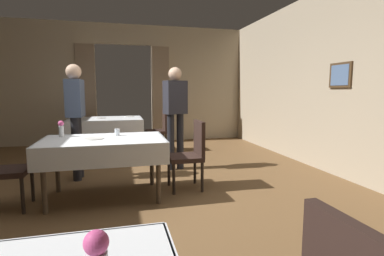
# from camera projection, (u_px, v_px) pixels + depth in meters

# --- Properties ---
(ground) EXTENTS (10.08, 10.08, 0.00)m
(ground) POSITION_uv_depth(u_px,v_px,m) (134.00, 197.00, 3.68)
(ground) COLOR brown
(wall_right) EXTENTS (0.16, 8.40, 3.00)m
(wall_right) POSITION_uv_depth(u_px,v_px,m) (355.00, 79.00, 4.26)
(wall_right) COLOR tan
(wall_right) RESTS_ON ground
(wall_back) EXTENTS (6.40, 0.27, 3.00)m
(wall_back) POSITION_uv_depth(u_px,v_px,m) (124.00, 84.00, 7.51)
(wall_back) COLOR tan
(wall_back) RESTS_ON ground
(dining_table_mid) EXTENTS (1.48, 0.96, 0.75)m
(dining_table_mid) POSITION_uv_depth(u_px,v_px,m) (104.00, 146.00, 3.60)
(dining_table_mid) COLOR #4C3D2D
(dining_table_mid) RESTS_ON ground
(dining_table_far) EXTENTS (1.53, 1.06, 0.75)m
(dining_table_far) POSITION_uv_depth(u_px,v_px,m) (106.00, 122.00, 6.25)
(dining_table_far) COLOR #4C3D2D
(dining_table_far) RESTS_ON ground
(chair_mid_right) EXTENTS (0.44, 0.44, 0.93)m
(chair_mid_right) POSITION_uv_depth(u_px,v_px,m) (191.00, 151.00, 3.97)
(chair_mid_right) COLOR black
(chair_mid_right) RESTS_ON ground
(chair_far_right) EXTENTS (0.44, 0.44, 0.93)m
(chair_far_right) POSITION_uv_depth(u_px,v_px,m) (160.00, 128.00, 6.48)
(chair_far_right) COLOR black
(chair_far_right) RESTS_ON ground
(flower_vase_mid) EXTENTS (0.07, 0.07, 0.21)m
(flower_vase_mid) POSITION_uv_depth(u_px,v_px,m) (61.00, 128.00, 3.72)
(flower_vase_mid) COLOR silver
(flower_vase_mid) RESTS_ON dining_table_mid
(glass_mid_b) EXTENTS (0.07, 0.07, 0.09)m
(glass_mid_b) POSITION_uv_depth(u_px,v_px,m) (117.00, 132.00, 3.81)
(glass_mid_b) COLOR silver
(glass_mid_b) RESTS_ON dining_table_mid
(plate_mid_c) EXTENTS (0.23, 0.23, 0.01)m
(plate_mid_c) POSITION_uv_depth(u_px,v_px,m) (94.00, 139.00, 3.55)
(plate_mid_c) COLOR white
(plate_mid_c) RESTS_ON dining_table_mid
(plate_far_a) EXTENTS (0.20, 0.20, 0.01)m
(plate_far_a) POSITION_uv_depth(u_px,v_px,m) (129.00, 116.00, 6.69)
(plate_far_a) COLOR white
(plate_far_a) RESTS_ON dining_table_far
(plate_far_b) EXTENTS (0.20, 0.20, 0.01)m
(plate_far_b) POSITION_uv_depth(u_px,v_px,m) (101.00, 118.00, 6.25)
(plate_far_b) COLOR white
(plate_far_b) RESTS_ON dining_table_far
(person_waiter_by_doorway) EXTENTS (0.41, 0.32, 1.72)m
(person_waiter_by_doorway) POSITION_uv_depth(u_px,v_px,m) (175.00, 109.00, 4.89)
(person_waiter_by_doorway) COLOR black
(person_waiter_by_doorway) RESTS_ON ground
(person_diner_standing_aside) EXTENTS (0.24, 0.37, 1.72)m
(person_diner_standing_aside) POSITION_uv_depth(u_px,v_px,m) (76.00, 112.00, 4.34)
(person_diner_standing_aside) COLOR black
(person_diner_standing_aside) RESTS_ON ground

